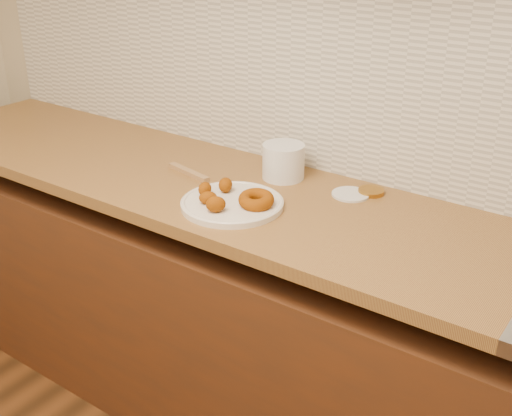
# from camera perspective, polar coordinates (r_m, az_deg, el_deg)

# --- Properties ---
(wall_back) EXTENTS (4.00, 0.02, 2.70)m
(wall_back) POSITION_cam_1_polar(r_m,az_deg,el_deg) (1.94, 13.65, 14.22)
(wall_back) COLOR beige
(wall_back) RESTS_ON ground
(base_cabinet) EXTENTS (3.60, 0.60, 0.77)m
(base_cabinet) POSITION_cam_1_polar(r_m,az_deg,el_deg) (2.09, 7.51, -13.91)
(base_cabinet) COLOR #522711
(base_cabinet) RESTS_ON floor
(butcher_block) EXTENTS (2.30, 0.62, 0.04)m
(butcher_block) POSITION_cam_1_polar(r_m,az_deg,el_deg) (2.16, -7.06, 2.76)
(butcher_block) COLOR olive
(butcher_block) RESTS_ON base_cabinet
(backsplash) EXTENTS (3.60, 0.02, 0.60)m
(backsplash) POSITION_cam_1_polar(r_m,az_deg,el_deg) (1.96, 13.07, 9.88)
(backsplash) COLOR beige
(backsplash) RESTS_ON wall_back
(donut_plate) EXTENTS (0.30, 0.30, 0.02)m
(donut_plate) POSITION_cam_1_polar(r_m,az_deg,el_deg) (1.88, -2.13, 0.37)
(donut_plate) COLOR silver
(donut_plate) RESTS_ON butcher_block
(ring_donut) EXTENTS (0.15, 0.15, 0.05)m
(ring_donut) POSITION_cam_1_polar(r_m,az_deg,el_deg) (1.84, -0.00, 0.75)
(ring_donut) COLOR #853D00
(ring_donut) RESTS_ON donut_plate
(fried_dough_chunks) EXTENTS (0.16, 0.19, 0.05)m
(fried_dough_chunks) POSITION_cam_1_polar(r_m,az_deg,el_deg) (1.87, -3.73, 1.21)
(fried_dough_chunks) COLOR #853D00
(fried_dough_chunks) RESTS_ON donut_plate
(plastic_tub) EXTENTS (0.17, 0.17, 0.11)m
(plastic_tub) POSITION_cam_1_polar(r_m,az_deg,el_deg) (2.07, 2.45, 4.16)
(plastic_tub) COLOR silver
(plastic_tub) RESTS_ON butcher_block
(tub_lid) EXTENTS (0.15, 0.15, 0.01)m
(tub_lid) POSITION_cam_1_polar(r_m,az_deg,el_deg) (1.97, 8.40, 1.21)
(tub_lid) COLOR silver
(tub_lid) RESTS_ON butcher_block
(brass_jar_lid) EXTENTS (0.11, 0.11, 0.01)m
(brass_jar_lid) POSITION_cam_1_polar(r_m,az_deg,el_deg) (2.00, 10.20, 1.46)
(brass_jar_lid) COLOR #A16F24
(brass_jar_lid) RESTS_ON butcher_block
(wooden_utensil) EXTENTS (0.19, 0.06, 0.01)m
(wooden_utensil) POSITION_cam_1_polar(r_m,az_deg,el_deg) (2.12, -6.01, 3.19)
(wooden_utensil) COLOR #997244
(wooden_utensil) RESTS_ON butcher_block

